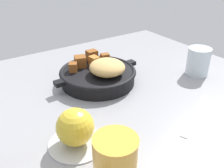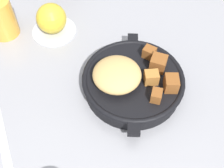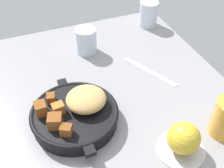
% 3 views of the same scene
% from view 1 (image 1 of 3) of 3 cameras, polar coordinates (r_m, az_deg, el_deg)
% --- Properties ---
extents(ground_plane, '(0.90, 0.78, 0.02)m').
position_cam_1_polar(ground_plane, '(0.70, 0.41, -2.46)').
color(ground_plane, gray).
extents(cast_iron_skillet, '(0.26, 0.22, 0.08)m').
position_cam_1_polar(cast_iron_skillet, '(0.72, -3.04, 2.38)').
color(cast_iron_skillet, black).
rests_on(cast_iron_skillet, ground_plane).
extents(saucer_plate, '(0.11, 0.11, 0.01)m').
position_cam_1_polar(saucer_plate, '(0.52, -8.01, -13.10)').
color(saucer_plate, '#B7BABF').
rests_on(saucer_plate, ground_plane).
extents(red_apple, '(0.07, 0.07, 0.07)m').
position_cam_1_polar(red_apple, '(0.49, -8.33, -9.60)').
color(red_apple, gold).
rests_on(red_apple, saucer_plate).
extents(butter_knife, '(0.18, 0.10, 0.00)m').
position_cam_1_polar(butter_knife, '(0.63, 18.50, -6.40)').
color(butter_knife, silver).
rests_on(butter_knife, ground_plane).
extents(water_glass_short, '(0.07, 0.07, 0.08)m').
position_cam_1_polar(water_glass_short, '(0.81, 18.94, 4.88)').
color(water_glass_short, silver).
rests_on(water_glass_short, ground_plane).
extents(juice_glass_amber, '(0.07, 0.07, 0.10)m').
position_cam_1_polar(juice_glass_amber, '(0.41, 0.77, -17.55)').
color(juice_glass_amber, gold).
rests_on(juice_glass_amber, ground_plane).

